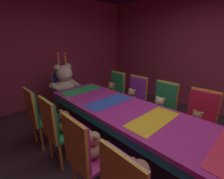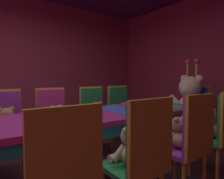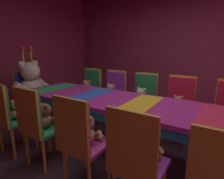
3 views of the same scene
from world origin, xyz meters
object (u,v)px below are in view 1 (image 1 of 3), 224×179
at_px(chair_right_4, 136,95).
at_px(chair_right_5, 116,89).
at_px(chair_right_3, 163,104).
at_px(teddy_left_4, 65,122).
at_px(chair_left_4, 55,126).
at_px(teddy_right_3, 159,107).
at_px(teddy_left_2, 139,179).
at_px(teddy_left_5, 46,111).
at_px(throne_chair, 62,88).
at_px(chair_right_2, 200,116).
at_px(chair_left_5, 37,113).
at_px(teddy_right_2, 196,121).
at_px(teddy_left_3, 94,146).
at_px(chair_left_3, 83,151).
at_px(teddy_right_4, 131,97).
at_px(king_teddy_bear, 65,82).
at_px(teddy_right_5, 111,90).
at_px(banquet_table, 153,126).

distance_m(chair_right_4, chair_right_5, 0.58).
bearing_deg(chair_right_3, teddy_left_4, -21.56).
xyz_separation_m(chair_left_4, teddy_right_3, (1.56, -0.61, -0.01)).
xyz_separation_m(teddy_left_2, teddy_left_5, (-0.04, 1.82, -0.03)).
bearing_deg(throne_chair, chair_right_2, 17.47).
distance_m(teddy_left_4, chair_left_5, 0.59).
bearing_deg(teddy_right_2, chair_right_2, -180.00).
bearing_deg(teddy_left_4, teddy_left_3, -90.27).
distance_m(chair_left_3, chair_right_2, 1.78).
bearing_deg(chair_right_4, chair_left_4, -0.16).
relative_size(teddy_right_4, king_teddy_bear, 0.33).
bearing_deg(chair_left_4, chair_right_5, 18.73).
distance_m(chair_right_4, teddy_right_4, 0.15).
bearing_deg(chair_right_5, teddy_right_3, 83.16).
bearing_deg(throne_chair, chair_right_3, 22.41).
bearing_deg(teddy_right_3, teddy_right_2, 88.81).
distance_m(chair_right_2, teddy_right_5, 1.80).
bearing_deg(throne_chair, chair_right_4, 30.16).
distance_m(teddy_left_2, chair_right_4, 1.99).
distance_m(teddy_left_2, chair_left_4, 1.26).
bearing_deg(teddy_left_2, chair_left_4, 96.65).
height_order(teddy_left_3, teddy_right_2, teddy_left_3).
bearing_deg(teddy_left_2, chair_right_2, 1.45).
bearing_deg(chair_right_2, teddy_left_3, -19.72).
xyz_separation_m(chair_right_3, chair_right_4, (-0.00, 0.61, 0.00)).
height_order(teddy_right_4, teddy_right_5, teddy_right_5).
xyz_separation_m(chair_right_2, king_teddy_bear, (-0.85, 2.52, 0.17)).
bearing_deg(teddy_left_3, chair_left_3, -180.00).
bearing_deg(throne_chair, chair_left_3, -21.43).
xyz_separation_m(banquet_table, chair_left_4, (-0.84, 0.94, -0.06)).
height_order(teddy_right_2, chair_right_5, chair_right_5).
xyz_separation_m(teddy_right_5, throne_chair, (-0.72, 0.90, 0.00)).
distance_m(teddy_left_3, chair_right_2, 1.64).
height_order(chair_left_5, teddy_left_5, chair_left_5).
distance_m(chair_right_3, throne_chair, 2.27).
height_order(chair_right_3, chair_right_4, same).
bearing_deg(chair_left_4, chair_right_2, -35.80).
height_order(teddy_left_3, chair_right_4, chair_right_4).
bearing_deg(chair_right_5, throne_chair, -46.35).
xyz_separation_m(chair_left_4, teddy_left_5, (0.10, 0.56, -0.03)).
bearing_deg(teddy_left_3, chair_right_5, 38.50).
xyz_separation_m(teddy_left_3, teddy_right_3, (1.41, 0.05, -0.00)).
xyz_separation_m(chair_left_3, throne_chair, (0.84, 2.14, 0.00)).
relative_size(teddy_left_4, chair_right_4, 0.33).
xyz_separation_m(banquet_table, teddy_left_2, (-0.69, -0.32, -0.06)).
distance_m(banquet_table, king_teddy_bear, 2.25).
relative_size(chair_right_5, teddy_right_5, 2.93).
distance_m(teddy_left_2, chair_right_5, 2.40).
relative_size(banquet_table, teddy_left_2, 10.77).
xyz_separation_m(teddy_right_4, throne_chair, (-0.72, 1.48, 0.01)).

